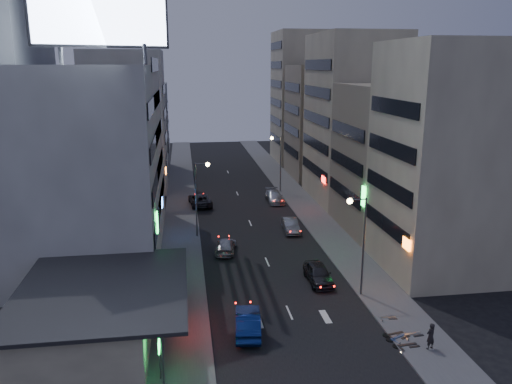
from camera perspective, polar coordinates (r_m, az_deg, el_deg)
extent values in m
plane|color=black|center=(35.07, 5.25, -16.59)|extent=(180.00, 180.00, 0.00)
cube|color=#4C4C4F|center=(61.85, -8.54, -2.68)|extent=(4.00, 120.00, 0.12)
cube|color=#4C4C4F|center=(63.73, 6.00, -2.09)|extent=(4.00, 120.00, 0.12)
cube|color=beige|center=(35.77, -18.55, -13.38)|extent=(8.00, 12.00, 3.60)
cube|color=black|center=(34.75, -17.16, -10.54)|extent=(11.00, 13.00, 0.25)
cube|color=black|center=(34.60, -10.23, -11.40)|extent=(0.12, 4.00, 0.90)
cube|color=#FF1E14|center=(34.60, -10.09, -11.39)|extent=(0.04, 3.70, 0.70)
cube|color=beige|center=(50.93, -19.10, 3.37)|extent=(14.00, 24.00, 18.00)
cube|color=beige|center=(46.26, 20.81, 3.45)|extent=(10.00, 11.00, 20.00)
cube|color=gray|center=(56.95, 15.55, 3.70)|extent=(11.00, 12.00, 16.00)
cube|color=beige|center=(68.34, 10.96, 8.20)|extent=(10.00, 14.00, 22.00)
cube|color=beige|center=(75.07, -14.61, 7.76)|extent=(11.00, 10.00, 20.00)
cube|color=gray|center=(88.25, -13.96, 7.08)|extent=(12.00, 10.00, 15.00)
cube|color=gray|center=(82.92, 7.84, 7.97)|extent=(11.00, 12.00, 18.00)
cube|color=beige|center=(96.27, 5.87, 10.69)|extent=(12.00, 12.00, 24.00)
cylinder|color=#595B60|center=(40.15, -21.43, 14.47)|extent=(0.30, 0.30, 1.50)
cylinder|color=#595B60|center=(39.29, -12.59, 15.11)|extent=(0.30, 0.30, 1.50)
cube|color=black|center=(39.77, -17.39, 19.07)|extent=(9.52, 3.75, 5.00)
cube|color=#B0C3EB|center=(39.56, -17.32, 19.11)|extent=(9.04, 3.34, 4.60)
cylinder|color=#595B60|center=(40.22, 12.19, -6.18)|extent=(0.16, 0.16, 8.00)
cylinder|color=#595B60|center=(38.81, 11.52, -0.85)|extent=(1.40, 0.10, 0.10)
sphere|color=#FFD88C|center=(38.64, 10.67, -1.03)|extent=(0.44, 0.44, 0.44)
cylinder|color=#595B60|center=(53.05, -6.86, -0.93)|extent=(0.16, 0.16, 8.00)
cylinder|color=#595B60|center=(52.19, -6.22, 3.23)|extent=(1.40, 0.10, 0.10)
sphere|color=#FFD88C|center=(52.23, -5.56, 3.15)|extent=(0.44, 0.44, 0.44)
cylinder|color=#595B60|center=(71.88, 2.82, 3.19)|extent=(0.16, 0.16, 8.00)
cylinder|color=#595B60|center=(71.10, 2.30, 6.26)|extent=(1.40, 0.10, 0.10)
sphere|color=#FFD88C|center=(71.01, 1.83, 6.17)|extent=(0.44, 0.44, 0.44)
imported|color=#2A2B30|center=(43.23, 7.13, -9.22)|extent=(1.88, 4.65, 1.58)
imported|color=#95999C|center=(55.58, 3.95, -3.80)|extent=(1.74, 4.47, 1.45)
imported|color=#2B2B30|center=(65.97, -6.42, -0.87)|extent=(3.21, 5.94, 1.58)
imported|color=#ADB0B6|center=(67.32, 2.12, -0.53)|extent=(2.10, 5.13, 1.49)
imported|color=navy|center=(35.53, -0.93, -14.60)|extent=(2.20, 4.99, 1.59)
imported|color=#9EA2A6|center=(49.58, -3.47, -6.15)|extent=(2.67, 4.83, 1.33)
imported|color=black|center=(35.29, 19.32, -15.28)|extent=(0.77, 0.64, 1.81)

